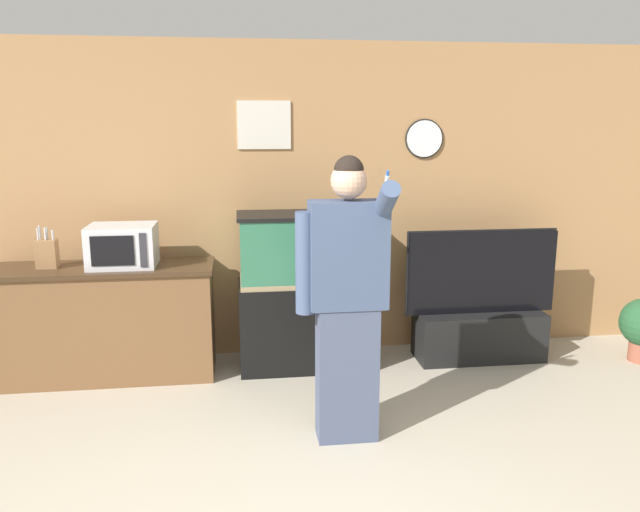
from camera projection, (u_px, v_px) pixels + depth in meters
name	position (u px, v px, depth m)	size (l,w,h in m)	color
wall_back_paneled	(267.00, 202.00, 5.20)	(10.00, 0.08, 2.60)	#A87A4C
counter_island	(104.00, 322.00, 4.81)	(1.70, 0.54, 0.89)	brown
microwave	(123.00, 246.00, 4.71)	(0.49, 0.39, 0.32)	silver
knife_block	(47.00, 253.00, 4.65)	(0.15, 0.11, 0.31)	olive
aquarium_on_stand	(303.00, 291.00, 5.00)	(1.03, 0.49, 1.26)	black
tv_on_stand	(479.00, 321.00, 5.22)	(1.28, 0.40, 1.10)	black
person_standing	(346.00, 297.00, 3.77)	(0.56, 0.42, 1.77)	#424C66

